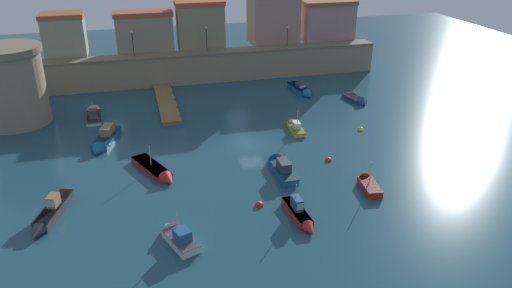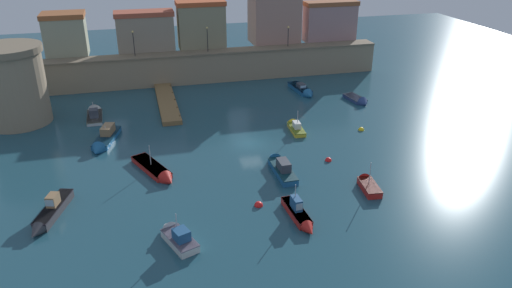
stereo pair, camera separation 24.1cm
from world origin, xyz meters
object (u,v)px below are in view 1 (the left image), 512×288
Objects in this scene: moored_boat_1 at (51,213)px; moored_boat_7 at (300,215)px; mooring_buoy_0 at (259,206)px; moored_boat_6 at (104,140)px; moored_boat_10 at (368,184)px; fortress_tower at (12,85)px; moored_boat_3 at (295,126)px; quay_lamp_0 at (132,40)px; moored_boat_9 at (302,90)px; quay_lamp_1 at (206,35)px; mooring_buoy_1 at (328,160)px; moored_boat_4 at (94,113)px; quay_lamp_2 at (287,33)px; moored_boat_5 at (177,236)px; mooring_buoy_2 at (361,130)px; moored_boat_2 at (280,166)px; moored_boat_8 at (157,172)px; moored_boat_0 at (358,100)px.

moored_boat_1 is 21.52m from moored_boat_7.
mooring_buoy_0 is at bearing -140.11° from moored_boat_7.
moored_boat_10 is (24.79, -16.74, -0.10)m from moored_boat_6.
moored_boat_10 is (35.33, -26.16, -4.59)m from fortress_tower.
moored_boat_3 reaches higher than moored_boat_1.
quay_lamp_0 is 43.15m from moored_boat_10.
mooring_buoy_0 is at bearing -47.71° from fortress_tower.
moored_boat_9 is at bearing 63.46° from mooring_buoy_0.
fortress_tower reaches higher than moored_boat_9.
fortress_tower is 1.32× the size of moored_boat_6.
mooring_buoy_1 is (7.71, -31.23, -7.23)m from quay_lamp_1.
moored_boat_4 is 8.10× the size of mooring_buoy_0.
moored_boat_5 is at bearing -118.55° from quay_lamp_2.
quay_lamp_1 is 24.16m from moored_boat_3.
quay_lamp_1 is 13.05m from quay_lamp_2.
fortress_tower is at bearing -156.59° from quay_lamp_1.
mooring_buoy_2 is (31.84, -13.12, -0.34)m from moored_boat_4.
fortress_tower is at bearing 75.56° from moored_boat_3.
quay_lamp_0 reaches higher than moored_boat_2.
moored_boat_4 is at bearing 51.86° from moored_boat_10.
moored_boat_1 is 1.46× the size of moored_boat_5.
fortress_tower reaches higher than moored_boat_5.
moored_boat_3 reaches higher than mooring_buoy_0.
fortress_tower is 25.43m from moored_boat_1.
mooring_buoy_0 is at bearing -152.30° from moored_boat_4.
quay_lamp_2 is 38.36m from moored_boat_8.
moored_boat_4 is at bearing 141.22° from mooring_buoy_1.
moored_boat_3 is at bearing -72.47° from quay_lamp_1.
moored_boat_3 is 6.35× the size of mooring_buoy_0.
moored_boat_7 reaches higher than moored_boat_8.
moored_boat_6 is 1.00× the size of moored_boat_8.
fortress_tower reaches higher than quay_lamp_0.
moored_boat_0 is at bearing 42.00° from moored_boat_9.
moored_boat_7 is at bearing -88.59° from quay_lamp_1.
moored_boat_1 is at bearing 171.88° from mooring_buoy_0.
moored_boat_4 is at bearing 41.91° from moored_boat_2.
quay_lamp_1 is at bearing 137.57° from moored_boat_8.
moored_boat_10 is (26.23, -26.16, 0.02)m from moored_boat_4.
moored_boat_3 is 9.17m from mooring_buoy_1.
quay_lamp_2 reaches higher than moored_boat_9.
moored_boat_2 is 9.52× the size of mooring_buoy_1.
moored_boat_10 is 5.41× the size of mooring_buoy_0.
moored_boat_10 reaches higher than moored_boat_1.
fortress_tower is 1.67× the size of moored_boat_7.
moored_boat_6 reaches higher than mooring_buoy_2.
fortress_tower is at bearing 132.29° from mooring_buoy_0.
moored_boat_6 reaches higher than moored_boat_9.
quay_lamp_0 reaches higher than moored_boat_0.
moored_boat_5 reaches higher than moored_boat_1.
moored_boat_7 reaches higher than mooring_buoy_1.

